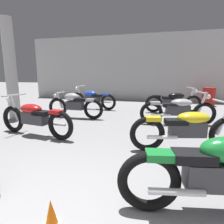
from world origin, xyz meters
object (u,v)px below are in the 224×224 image
at_px(motorcycle_right_row_0, 215,173).
at_px(motorcycle_right_row_3, 174,101).
at_px(motorcycle_left_row_1, 34,117).
at_px(motorcycle_right_row_2, 178,110).
at_px(oil_drum, 209,97).
at_px(support_pillar, 11,70).
at_px(motorcycle_left_row_2, 75,105).
at_px(motorcycle_left_row_3, 92,98).
at_px(motorcycle_right_row_1, 188,128).

xyz_separation_m(motorcycle_right_row_0, motorcycle_right_row_3, (-0.11, 5.56, -0.01)).
bearing_deg(motorcycle_left_row_1, motorcycle_right_row_2, 29.80).
distance_m(motorcycle_right_row_0, oil_drum, 7.94).
height_order(support_pillar, motorcycle_left_row_2, support_pillar).
bearing_deg(motorcycle_left_row_2, motorcycle_right_row_0, -47.80).
height_order(support_pillar, motorcycle_right_row_0, support_pillar).
xyz_separation_m(support_pillar, motorcycle_left_row_1, (1.87, -1.44, -1.15)).
relative_size(motorcycle_left_row_3, oil_drum, 2.53).
bearing_deg(motorcycle_right_row_3, support_pillar, -155.69).
bearing_deg(motorcycle_right_row_0, motorcycle_left_row_3, 121.78).
bearing_deg(motorcycle_right_row_2, motorcycle_left_row_1, -150.20).
bearing_deg(motorcycle_left_row_2, motorcycle_right_row_3, 29.62).
distance_m(motorcycle_right_row_2, oil_drum, 4.41).
bearing_deg(support_pillar, motorcycle_right_row_0, -31.02).
bearing_deg(support_pillar, oil_drum, 33.51).
distance_m(support_pillar, motorcycle_left_row_1, 2.63).
distance_m(support_pillar, motorcycle_right_row_0, 6.32).
distance_m(motorcycle_left_row_2, motorcycle_right_row_0, 5.01).
bearing_deg(motorcycle_right_row_2, motorcycle_right_row_3, 90.80).
bearing_deg(motorcycle_right_row_2, motorcycle_left_row_2, 179.65).
bearing_deg(motorcycle_left_row_2, motorcycle_right_row_2, -0.35).
bearing_deg(motorcycle_right_row_0, oil_drum, 78.53).
height_order(motorcycle_right_row_3, oil_drum, motorcycle_right_row_3).
bearing_deg(motorcycle_right_row_1, support_pillar, 164.14).
bearing_deg(motorcycle_right_row_3, motorcycle_left_row_1, -131.35).
xyz_separation_m(support_pillar, motorcycle_right_row_1, (5.28, -1.50, -1.15)).
distance_m(motorcycle_left_row_2, motorcycle_right_row_3, 3.74).
height_order(motorcycle_right_row_1, motorcycle_right_row_2, same).
height_order(motorcycle_left_row_1, motorcycle_left_row_3, same).
distance_m(motorcycle_right_row_2, motorcycle_right_row_3, 1.87).
distance_m(motorcycle_left_row_3, oil_drum, 5.49).
bearing_deg(motorcycle_right_row_0, motorcycle_right_row_1, 91.85).
relative_size(motorcycle_left_row_3, motorcycle_right_row_1, 1.01).
xyz_separation_m(motorcycle_left_row_1, motorcycle_right_row_2, (3.37, 1.93, 0.00)).
distance_m(support_pillar, motorcycle_left_row_2, 2.33).
height_order(motorcycle_left_row_1, motorcycle_right_row_3, same).
distance_m(motorcycle_right_row_1, oil_drum, 6.29).
bearing_deg(motorcycle_right_row_0, motorcycle_left_row_2, 132.20).
bearing_deg(motorcycle_right_row_2, oil_drum, 67.82).
bearing_deg(motorcycle_left_row_1, support_pillar, 142.35).
xyz_separation_m(motorcycle_left_row_1, motorcycle_right_row_0, (3.46, -1.76, 0.01)).
height_order(motorcycle_right_row_2, oil_drum, motorcycle_right_row_2).
xyz_separation_m(motorcycle_left_row_1, motorcycle_right_row_1, (3.40, -0.06, 0.00)).
bearing_deg(motorcycle_left_row_2, motorcycle_left_row_1, -92.70).
xyz_separation_m(support_pillar, motorcycle_right_row_2, (5.24, 0.49, -1.15)).
bearing_deg(motorcycle_left_row_3, motorcycle_right_row_1, -48.62).
distance_m(motorcycle_left_row_2, motorcycle_left_row_3, 1.83).
height_order(motorcycle_right_row_0, motorcycle_right_row_3, motorcycle_right_row_3).
xyz_separation_m(support_pillar, motorcycle_right_row_3, (5.22, 2.36, -1.15)).
height_order(motorcycle_left_row_3, motorcycle_right_row_1, same).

